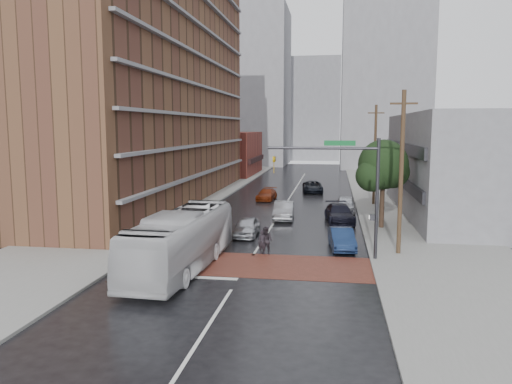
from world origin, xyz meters
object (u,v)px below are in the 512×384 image
(car_parked_near, at_px, (342,239))
(car_parked_mid, at_px, (339,213))
(transit_bus, at_px, (182,241))
(car_travel_c, at_px, (267,194))
(suv_travel, at_px, (313,187))
(pedestrian_b, at_px, (266,241))
(pedestrian_a, at_px, (262,242))
(car_parked_far, at_px, (345,204))
(car_travel_a, at_px, (247,227))
(car_travel_b, at_px, (284,211))

(car_parked_near, relative_size, car_parked_mid, 0.79)
(transit_bus, height_order, car_parked_near, transit_bus)
(car_travel_c, bearing_deg, suv_travel, 61.42)
(transit_bus, distance_m, car_parked_near, 10.71)
(suv_travel, bearing_deg, pedestrian_b, -98.22)
(pedestrian_a, bearing_deg, car_parked_far, 82.70)
(transit_bus, bearing_deg, car_travel_a, 79.50)
(transit_bus, height_order, pedestrian_b, transit_bus)
(transit_bus, xyz_separation_m, car_travel_b, (4.05, 15.87, -0.87))
(car_parked_near, bearing_deg, car_parked_mid, 83.98)
(car_travel_b, bearing_deg, transit_bus, -106.88)
(car_travel_c, relative_size, car_parked_near, 1.03)
(car_travel_b, bearing_deg, car_parked_near, -66.84)
(car_parked_mid, bearing_deg, transit_bus, -126.96)
(transit_bus, distance_m, car_travel_b, 16.40)
(pedestrian_a, xyz_separation_m, car_travel_b, (0.15, 11.87, 0.01))
(car_travel_a, bearing_deg, pedestrian_b, -67.85)
(car_parked_far, bearing_deg, car_travel_a, -121.21)
(car_travel_b, bearing_deg, car_parked_far, 37.24)
(pedestrian_a, bearing_deg, suv_travel, 97.64)
(car_travel_b, relative_size, suv_travel, 0.92)
(pedestrian_a, height_order, car_parked_near, pedestrian_a)
(car_parked_far, bearing_deg, transit_bus, -113.27)
(pedestrian_a, height_order, car_parked_mid, pedestrian_a)
(pedestrian_a, xyz_separation_m, car_parked_near, (4.88, 2.06, -0.08))
(car_parked_near, relative_size, car_parked_far, 0.92)
(pedestrian_b, xyz_separation_m, car_travel_a, (-2.10, 4.93, -0.18))
(car_travel_b, bearing_deg, pedestrian_a, -93.31)
(car_travel_a, bearing_deg, car_travel_b, 73.09)
(pedestrian_a, distance_m, pedestrian_b, 0.28)
(car_travel_c, bearing_deg, pedestrian_a, -78.02)
(car_parked_far, bearing_deg, pedestrian_b, -106.17)
(car_travel_a, relative_size, car_travel_c, 0.96)
(pedestrian_a, height_order, car_travel_b, car_travel_b)
(car_travel_a, xyz_separation_m, car_parked_mid, (6.66, 6.34, 0.07))
(car_travel_a, distance_m, car_parked_mid, 9.19)
(pedestrian_b, relative_size, car_travel_b, 0.37)
(car_parked_near, distance_m, car_parked_far, 14.21)
(car_travel_b, height_order, car_parked_mid, car_travel_b)
(car_travel_b, height_order, car_travel_c, car_travel_b)
(pedestrian_a, relative_size, pedestrian_b, 0.88)
(pedestrian_b, bearing_deg, car_travel_c, 116.96)
(pedestrian_a, height_order, suv_travel, pedestrian_a)
(pedestrian_b, distance_m, car_parked_mid, 12.15)
(transit_bus, height_order, pedestrian_a, transit_bus)
(pedestrian_a, relative_size, car_travel_c, 0.36)
(pedestrian_a, xyz_separation_m, car_parked_far, (5.41, 16.26, 0.00))
(transit_bus, xyz_separation_m, car_parked_mid, (8.72, 15.26, -0.88))
(pedestrian_a, relative_size, car_travel_b, 0.33)
(car_travel_a, height_order, car_parked_mid, car_parked_mid)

